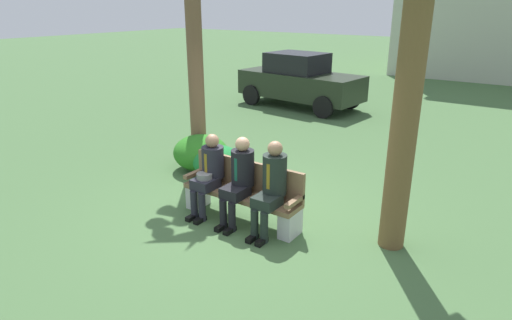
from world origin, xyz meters
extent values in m
plane|color=#44673B|center=(0.00, 0.00, 0.00)|extent=(80.00, 80.00, 0.00)
cube|color=brown|center=(0.04, -0.26, 0.42)|extent=(1.92, 0.44, 0.07)
cube|color=brown|center=(0.04, -0.07, 0.68)|extent=(1.92, 0.06, 0.45)
cube|color=brown|center=(-0.88, -0.26, 0.55)|extent=(0.08, 0.44, 0.06)
cube|color=brown|center=(0.97, -0.26, 0.55)|extent=(0.08, 0.44, 0.06)
cube|color=silver|center=(-0.82, -0.26, 0.19)|extent=(0.20, 0.37, 0.38)
cube|color=silver|center=(0.91, -0.26, 0.19)|extent=(0.20, 0.37, 0.38)
cube|color=#23232D|center=(-0.50, -0.43, 0.53)|extent=(0.32, 0.38, 0.16)
cylinder|color=#23232D|center=(-0.58, -0.62, 0.23)|extent=(0.11, 0.11, 0.45)
cylinder|color=#23232D|center=(-0.42, -0.62, 0.23)|extent=(0.11, 0.11, 0.45)
cube|color=black|center=(-0.58, -0.68, 0.04)|extent=(0.09, 0.22, 0.07)
cube|color=black|center=(-0.42, -0.68, 0.04)|extent=(0.09, 0.22, 0.07)
cylinder|color=#23232D|center=(-0.50, -0.24, 0.82)|extent=(0.34, 0.34, 0.48)
cube|color=olive|center=(-0.50, -0.41, 0.84)|extent=(0.05, 0.01, 0.31)
sphere|color=#9E7556|center=(-0.50, -0.24, 1.16)|extent=(0.21, 0.21, 0.21)
cylinder|color=slate|center=(-0.50, -0.45, 0.66)|extent=(0.24, 0.24, 0.09)
cube|color=black|center=(0.07, -0.43, 0.53)|extent=(0.32, 0.38, 0.16)
cylinder|color=black|center=(-0.01, -0.62, 0.23)|extent=(0.11, 0.11, 0.45)
cylinder|color=black|center=(0.15, -0.62, 0.23)|extent=(0.11, 0.11, 0.45)
cube|color=black|center=(-0.01, -0.68, 0.04)|extent=(0.09, 0.22, 0.07)
cube|color=black|center=(0.15, -0.68, 0.04)|extent=(0.09, 0.22, 0.07)
cylinder|color=black|center=(0.07, -0.24, 0.85)|extent=(0.34, 0.34, 0.53)
cube|color=#144C3D|center=(0.07, -0.41, 0.87)|extent=(0.05, 0.01, 0.34)
sphere|color=tan|center=(0.07, -0.24, 1.21)|extent=(0.21, 0.21, 0.21)
cube|color=#1E2823|center=(0.62, -0.43, 0.53)|extent=(0.32, 0.38, 0.16)
cylinder|color=#1E2823|center=(0.54, -0.62, 0.23)|extent=(0.11, 0.11, 0.45)
cylinder|color=#1E2823|center=(0.70, -0.62, 0.23)|extent=(0.11, 0.11, 0.45)
cube|color=black|center=(0.54, -0.68, 0.04)|extent=(0.09, 0.22, 0.07)
cube|color=black|center=(0.70, -0.68, 0.04)|extent=(0.09, 0.22, 0.07)
cylinder|color=#1E2823|center=(0.62, -0.24, 0.87)|extent=(0.34, 0.34, 0.57)
cube|color=olive|center=(0.62, -0.41, 0.89)|extent=(0.05, 0.01, 0.37)
sphere|color=#9E7556|center=(0.62, -0.24, 1.25)|extent=(0.21, 0.21, 0.21)
cylinder|color=brown|center=(-2.24, 1.37, 2.21)|extent=(0.31, 0.31, 4.42)
cylinder|color=brown|center=(2.16, 0.31, 1.79)|extent=(0.34, 0.34, 3.59)
ellipsoid|color=#2A761F|center=(-1.88, 1.02, 0.35)|extent=(1.12, 1.03, 0.70)
ellipsoid|color=#1C7833|center=(-1.36, 0.90, 0.31)|extent=(0.98, 0.90, 0.61)
cube|color=#232D1E|center=(-3.04, 7.06, 0.70)|extent=(4.04, 1.96, 0.76)
cube|color=black|center=(-3.19, 7.07, 1.38)|extent=(1.83, 1.53, 0.60)
cylinder|color=black|center=(-1.61, 7.69, 0.32)|extent=(0.65, 0.21, 0.64)
cylinder|color=black|center=(-1.77, 6.14, 0.32)|extent=(0.65, 0.21, 0.64)
cylinder|color=black|center=(-4.32, 7.98, 0.32)|extent=(0.65, 0.21, 0.64)
cylinder|color=black|center=(-4.48, 6.43, 0.32)|extent=(0.65, 0.21, 0.64)
camera|label=1|loc=(3.65, -5.08, 3.11)|focal=30.81mm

